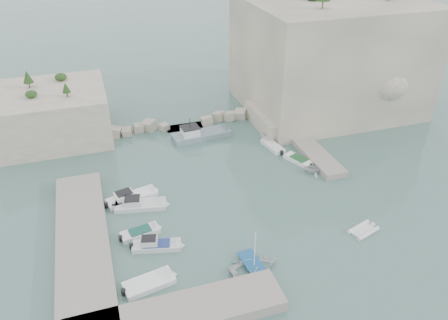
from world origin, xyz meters
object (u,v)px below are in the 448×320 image
object	(u,v)px
motorboat_e	(149,285)
tender_east_b	(298,162)
motorboat_a	(132,199)
work_boat	(201,138)
motorboat_b	(141,207)
tender_east_c	(273,148)
rowboat	(254,269)
motorboat_c	(140,235)
motorboat_d	(157,248)
tender_east_a	(313,172)
inflatable_dinghy	(363,231)
tender_east_d	(274,141)

from	to	relation	value
motorboat_e	tender_east_b	world-z (taller)	same
motorboat_a	motorboat_e	bearing A→B (deg)	-105.88
work_boat	tender_east_b	bearing A→B (deg)	-50.66
motorboat_b	tender_east_c	distance (m)	21.19
rowboat	motorboat_e	bearing A→B (deg)	78.10
tender_east_c	motorboat_c	bearing A→B (deg)	112.99
motorboat_d	rowboat	bearing A→B (deg)	-21.55
tender_east_a	tender_east_b	xyz separation A→B (m)	(-0.62, 2.84, 0.00)
tender_east_b	tender_east_a	bearing A→B (deg)	168.62
tender_east_b	motorboat_b	bearing A→B (deg)	75.48
motorboat_c	work_boat	world-z (taller)	work_boat
motorboat_c	motorboat_e	world-z (taller)	same
motorboat_b	motorboat_c	xyz separation A→B (m)	(-0.75, -4.70, 0.00)
motorboat_a	motorboat_d	world-z (taller)	same
motorboat_a	inflatable_dinghy	bearing A→B (deg)	-45.31
motorboat_e	tender_east_a	xyz separation A→B (m)	(22.99, 12.49, 0.00)
tender_east_d	inflatable_dinghy	bearing A→B (deg)	-162.62
motorboat_b	tender_east_d	distance (m)	22.77
motorboat_e	tender_east_c	bearing A→B (deg)	33.05
tender_east_d	motorboat_d	bearing A→B (deg)	145.28
inflatable_dinghy	tender_east_d	distance (m)	21.22
motorboat_c	rowboat	distance (m)	12.48
motorboat_b	motorboat_a	bearing A→B (deg)	122.24
motorboat_b	rowboat	xyz separation A→B (m)	(8.64, -12.93, 0.00)
tender_east_a	tender_east_d	xyz separation A→B (m)	(-1.43, 9.20, 0.00)
motorboat_c	motorboat_d	size ratio (longest dim) A/B	0.83
rowboat	inflatable_dinghy	bearing A→B (deg)	-88.66
motorboat_e	tender_east_d	world-z (taller)	tender_east_d
motorboat_d	motorboat_e	xyz separation A→B (m)	(-1.55, -4.65, 0.00)
motorboat_d	inflatable_dinghy	bearing A→B (deg)	2.36
inflatable_dinghy	motorboat_e	bearing A→B (deg)	163.58
rowboat	tender_east_a	size ratio (longest dim) A/B	1.62
tender_east_d	work_boat	size ratio (longest dim) A/B	0.42
rowboat	inflatable_dinghy	size ratio (longest dim) A/B	1.40
motorboat_a	motorboat_e	size ratio (longest dim) A/B	1.29
tender_east_c	tender_east_b	bearing A→B (deg)	-168.32
inflatable_dinghy	tender_east_b	bearing A→B (deg)	72.80
motorboat_d	rowboat	size ratio (longest dim) A/B	1.11
motorboat_a	tender_east_c	world-z (taller)	motorboat_a
motorboat_a	inflatable_dinghy	size ratio (longest dim) A/B	1.89
motorboat_e	work_boat	bearing A→B (deg)	54.26
motorboat_d	tender_east_c	distance (m)	24.44
motorboat_a	motorboat_d	size ratio (longest dim) A/B	1.22
motorboat_b	work_boat	size ratio (longest dim) A/B	0.67
motorboat_d	tender_east_c	xyz separation A→B (m)	(19.09, 15.25, 0.00)
tender_east_b	motorboat_e	bearing A→B (deg)	100.67
motorboat_e	tender_east_c	xyz separation A→B (m)	(20.64, 19.90, 0.00)
motorboat_b	tender_east_c	xyz separation A→B (m)	(19.61, 8.04, 0.00)
motorboat_c	motorboat_e	xyz separation A→B (m)	(-0.28, -7.15, 0.00)
rowboat	tender_east_d	distance (m)	25.68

